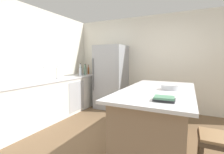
% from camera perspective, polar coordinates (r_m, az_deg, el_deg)
% --- Properties ---
extents(ground_plane, '(7.20, 7.20, 0.00)m').
position_cam_1_polar(ground_plane, '(2.82, 5.63, -23.40)').
color(ground_plane, brown).
extents(wall_rear, '(6.00, 0.10, 2.60)m').
position_cam_1_polar(wall_rear, '(4.63, 15.52, 4.84)').
color(wall_rear, silver).
rests_on(wall_rear, ground_plane).
extents(wall_left, '(0.10, 6.00, 2.60)m').
position_cam_1_polar(wall_left, '(4.01, -29.16, 4.12)').
color(wall_left, silver).
rests_on(wall_left, ground_plane).
extents(counter_run_left, '(0.68, 3.12, 0.93)m').
position_cam_1_polar(counter_run_left, '(4.18, -19.29, -6.92)').
color(counter_run_left, silver).
rests_on(counter_run_left, ground_plane).
extents(kitchen_island, '(1.05, 2.08, 0.92)m').
position_cam_1_polar(kitchen_island, '(2.77, 15.86, -13.54)').
color(kitchen_island, '#8E755B').
rests_on(kitchen_island, ground_plane).
extents(refrigerator, '(0.81, 0.78, 1.79)m').
position_cam_1_polar(refrigerator, '(4.63, -0.32, 0.04)').
color(refrigerator, '#93969B').
rests_on(refrigerator, ground_plane).
extents(bar_stool, '(0.36, 0.36, 0.64)m').
position_cam_1_polar(bar_stool, '(2.04, 33.63, -20.07)').
color(bar_stool, '#473828').
rests_on(bar_stool, ground_plane).
extents(sink_faucet, '(0.15, 0.05, 0.30)m').
position_cam_1_polar(sink_faucet, '(3.93, -23.09, 1.29)').
color(sink_faucet, silver).
rests_on(sink_faucet, counter_run_left).
extents(paper_towel_roll, '(0.14, 0.14, 0.31)m').
position_cam_1_polar(paper_towel_roll, '(4.09, -18.81, 1.29)').
color(paper_towel_roll, gray).
rests_on(paper_towel_roll, counter_run_left).
extents(vinegar_bottle, '(0.05, 0.05, 0.30)m').
position_cam_1_polar(vinegar_bottle, '(5.22, -8.43, 2.35)').
color(vinegar_bottle, '#994C23').
rests_on(vinegar_bottle, counter_run_left).
extents(olive_oil_bottle, '(0.06, 0.06, 0.32)m').
position_cam_1_polar(olive_oil_bottle, '(5.17, -9.44, 2.42)').
color(olive_oil_bottle, olive).
rests_on(olive_oil_bottle, counter_run_left).
extents(hot_sauce_bottle, '(0.05, 0.05, 0.22)m').
position_cam_1_polar(hot_sauce_bottle, '(5.07, -9.50, 1.85)').
color(hot_sauce_bottle, red).
rests_on(hot_sauce_bottle, counter_run_left).
extents(gin_bottle, '(0.08, 0.08, 0.32)m').
position_cam_1_polar(gin_bottle, '(4.94, -9.62, 2.28)').
color(gin_bottle, '#8CB79E').
rests_on(gin_bottle, counter_run_left).
extents(syrup_bottle, '(0.06, 0.06, 0.24)m').
position_cam_1_polar(syrup_bottle, '(4.92, -11.13, 1.79)').
color(syrup_bottle, '#5B3319').
rests_on(syrup_bottle, counter_run_left).
extents(wine_bottle, '(0.08, 0.08, 0.36)m').
position_cam_1_polar(wine_bottle, '(4.80, -11.18, 2.23)').
color(wine_bottle, '#19381E').
rests_on(wine_bottle, counter_run_left).
extents(soda_bottle, '(0.07, 0.07, 0.34)m').
position_cam_1_polar(soda_bottle, '(4.70, -11.24, 2.12)').
color(soda_bottle, silver).
rests_on(soda_bottle, counter_run_left).
extents(cookbook_stack, '(0.23, 0.19, 0.05)m').
position_cam_1_polar(cookbook_stack, '(1.93, 18.14, -7.40)').
color(cookbook_stack, '#2D2D33').
rests_on(cookbook_stack, kitchen_island).
extents(mixing_bowl, '(0.27, 0.27, 0.08)m').
position_cam_1_polar(mixing_bowl, '(2.68, 19.97, -3.45)').
color(mixing_bowl, '#B2B5BA').
rests_on(mixing_bowl, kitchen_island).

